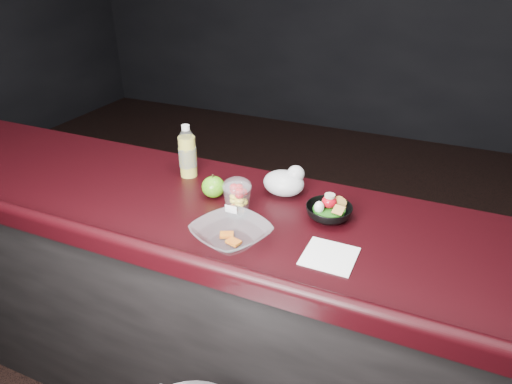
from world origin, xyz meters
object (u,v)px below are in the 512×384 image
(snack_bowl, at_px, (329,211))
(fruit_cup, at_px, (237,197))
(green_apple, at_px, (213,187))
(lemonade_bottle, at_px, (188,155))
(takeout_bowl, at_px, (231,234))

(snack_bowl, bearing_deg, fruit_cup, -160.36)
(fruit_cup, xyz_separation_m, green_apple, (-0.14, 0.09, -0.03))
(snack_bowl, bearing_deg, lemonade_bottle, 171.02)
(snack_bowl, bearing_deg, green_apple, -177.39)
(green_apple, xyz_separation_m, takeout_bowl, (0.20, -0.25, -0.01))
(green_apple, height_order, snack_bowl, green_apple)
(green_apple, height_order, takeout_bowl, green_apple)
(lemonade_bottle, distance_m, fruit_cup, 0.39)
(takeout_bowl, bearing_deg, snack_bowl, 46.84)
(fruit_cup, bearing_deg, takeout_bowl, -71.17)
(lemonade_bottle, height_order, snack_bowl, lemonade_bottle)
(green_apple, xyz_separation_m, snack_bowl, (0.45, 0.02, -0.01))
(fruit_cup, relative_size, green_apple, 1.57)
(lemonade_bottle, distance_m, green_apple, 0.22)
(green_apple, bearing_deg, fruit_cup, -31.43)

